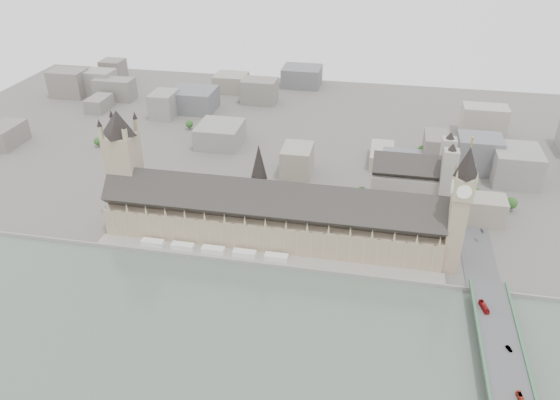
% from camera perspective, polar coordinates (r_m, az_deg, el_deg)
% --- Properties ---
extents(ground, '(900.00, 900.00, 0.00)m').
position_cam_1_polar(ground, '(426.51, -1.53, -5.72)').
color(ground, '#595651').
rests_on(ground, ground).
extents(embankment_wall, '(600.00, 1.50, 3.00)m').
position_cam_1_polar(embankment_wall, '(413.82, -1.99, -6.73)').
color(embankment_wall, gray).
rests_on(embankment_wall, ground).
extents(river_terrace, '(270.00, 15.00, 2.00)m').
position_cam_1_polar(river_terrace, '(420.00, -1.75, -6.19)').
color(river_terrace, gray).
rests_on(river_terrace, ground).
extents(terrace_tents, '(118.00, 7.00, 4.00)m').
position_cam_1_polar(terrace_tents, '(427.96, -7.00, -5.17)').
color(terrace_tents, silver).
rests_on(terrace_tents, river_terrace).
extents(palace_of_westminster, '(265.00, 40.73, 55.44)m').
position_cam_1_polar(palace_of_westminster, '(430.00, -1.00, -1.76)').
color(palace_of_westminster, gray).
rests_on(palace_of_westminster, ground).
extents(elizabeth_tower, '(17.00, 17.00, 107.50)m').
position_cam_1_polar(elizabeth_tower, '(399.17, 18.34, -0.22)').
color(elizabeth_tower, gray).
rests_on(elizabeth_tower, ground).
extents(victoria_tower, '(30.00, 30.00, 100.00)m').
position_cam_1_polar(victoria_tower, '(458.21, -15.99, 3.74)').
color(victoria_tower, gray).
rests_on(victoria_tower, ground).
extents(central_tower, '(13.00, 13.00, 48.00)m').
position_cam_1_polar(central_tower, '(420.14, -2.20, 2.92)').
color(central_tower, gray).
rests_on(central_tower, ground).
extents(westminster_bridge, '(25.00, 325.00, 10.25)m').
position_cam_1_polar(westminster_bridge, '(358.65, 22.20, -15.58)').
color(westminster_bridge, '#474749').
rests_on(westminster_bridge, ground).
extents(westminster_abbey, '(68.00, 36.00, 64.00)m').
position_cam_1_polar(westminster_abbey, '(488.13, 13.75, 1.74)').
color(westminster_abbey, gray).
rests_on(westminster_abbey, ground).
extents(city_skyline_inland, '(720.00, 360.00, 38.00)m').
position_cam_1_polar(city_skyline_inland, '(631.37, 3.34, 8.50)').
color(city_skyline_inland, gray).
rests_on(city_skyline_inland, ground).
extents(park_trees, '(110.00, 30.00, 15.00)m').
position_cam_1_polar(park_trees, '(473.41, -1.15, -0.70)').
color(park_trees, '#204318').
rests_on(park_trees, ground).
extents(red_bus_north, '(5.74, 12.31, 3.34)m').
position_cam_1_polar(red_bus_north, '(383.73, 20.54, -10.40)').
color(red_bus_north, maroon).
rests_on(red_bus_north, westminster_bridge).
extents(red_bus_south, '(3.51, 9.98, 2.72)m').
position_cam_1_polar(red_bus_south, '(334.41, 23.86, -18.46)').
color(red_bus_south, '#A92B15').
rests_on(red_bus_south, westminster_bridge).
extents(car_silver, '(3.68, 5.27, 1.65)m').
position_cam_1_polar(car_silver, '(360.74, 22.81, -14.11)').
color(car_silver, gray).
rests_on(car_silver, westminster_bridge).
extents(car_approach, '(3.26, 5.67, 1.55)m').
position_cam_1_polar(car_approach, '(462.65, 20.38, -3.07)').
color(car_approach, gray).
rests_on(car_approach, westminster_bridge).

